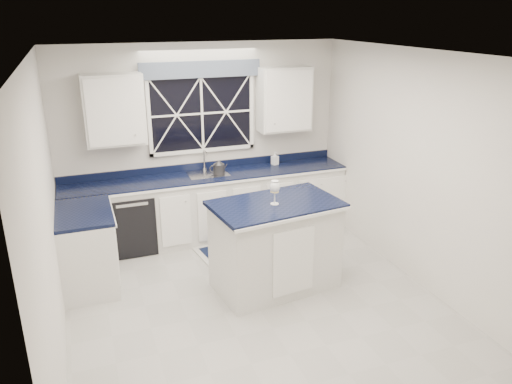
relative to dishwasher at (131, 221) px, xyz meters
name	(u,v)px	position (x,y,z in m)	size (l,w,h in m)	color
ground	(257,306)	(1.10, -1.95, -0.41)	(4.50, 4.50, 0.00)	#A4A4A0
back_wall	(202,141)	(1.10, 0.30, 0.94)	(4.00, 0.10, 2.70)	silver
base_cabinets	(190,215)	(0.77, -0.17, 0.04)	(3.99, 1.60, 0.90)	silver
countertop	(209,176)	(1.10, 0.00, 0.51)	(3.98, 0.64, 0.04)	black
dishwasher	(131,221)	(0.00, 0.00, 0.00)	(0.60, 0.58, 0.82)	black
window	(202,108)	(1.10, 0.25, 1.42)	(1.65, 0.09, 1.26)	black
upper_cabinets	(204,104)	(1.10, 0.13, 1.49)	(3.10, 0.34, 0.90)	silver
faucet	(205,160)	(1.10, 0.19, 0.69)	(0.05, 0.20, 0.30)	#B3B2B5
island	(275,245)	(1.45, -1.60, 0.12)	(1.51, 1.02, 1.06)	silver
rug	(247,250)	(1.45, -0.61, -0.40)	(1.41, 0.98, 0.02)	#B6B6B0
kettle	(219,167)	(1.25, 0.01, 0.62)	(0.27, 0.16, 0.19)	#29292B
wine_glass	(275,188)	(1.42, -1.64, 0.84)	(0.12, 0.12, 0.28)	silver
soap_bottle	(275,158)	(2.15, 0.14, 0.63)	(0.09, 0.09, 0.19)	silver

